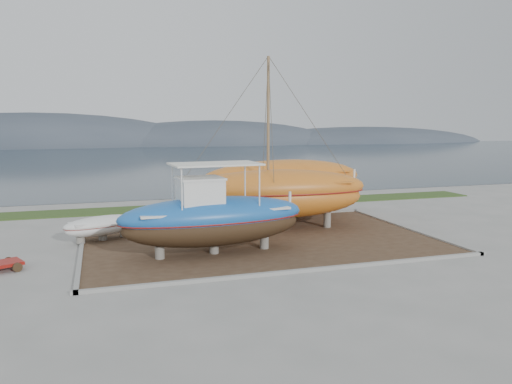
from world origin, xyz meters
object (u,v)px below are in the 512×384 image
object	(u,v)px
orange_sailboat	(277,145)
white_dinghy	(103,228)
blue_caique	(214,209)
orange_bare_hull	(283,190)

from	to	relation	value
orange_sailboat	white_dinghy	bearing A→B (deg)	-176.32
blue_caique	orange_sailboat	distance (m)	6.89
blue_caique	orange_bare_hull	xyz separation A→B (m)	(6.28, 7.33, -0.30)
orange_bare_hull	blue_caique	bearing A→B (deg)	-137.72
blue_caique	white_dinghy	bearing A→B (deg)	134.39
white_dinghy	orange_sailboat	bearing A→B (deg)	-24.96
blue_caique	white_dinghy	world-z (taller)	blue_caique
white_dinghy	orange_sailboat	size ratio (longest dim) A/B	0.39
blue_caique	orange_sailboat	xyz separation A→B (m)	(4.72, 4.19, 2.78)
orange_bare_hull	orange_sailboat	bearing A→B (deg)	-123.64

